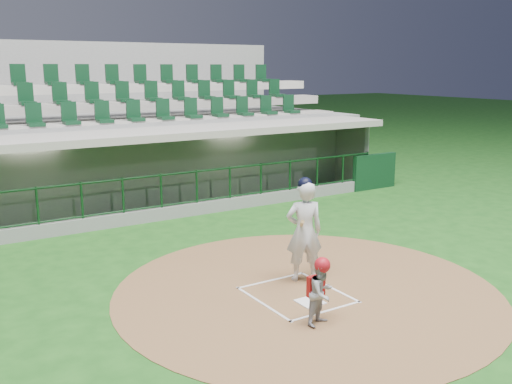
% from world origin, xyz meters
% --- Properties ---
extents(ground, '(120.00, 120.00, 0.00)m').
position_xyz_m(ground, '(0.00, 0.00, 0.00)').
color(ground, '#164814').
rests_on(ground, ground).
extents(dirt_circle, '(7.20, 7.20, 0.01)m').
position_xyz_m(dirt_circle, '(0.30, -0.20, 0.01)').
color(dirt_circle, brown).
rests_on(dirt_circle, ground).
extents(home_plate, '(0.43, 0.43, 0.02)m').
position_xyz_m(home_plate, '(0.00, -0.70, 0.02)').
color(home_plate, white).
rests_on(home_plate, dirt_circle).
extents(batter_box_chalk, '(1.55, 1.80, 0.01)m').
position_xyz_m(batter_box_chalk, '(0.00, -0.30, 0.02)').
color(batter_box_chalk, silver).
rests_on(batter_box_chalk, ground).
extents(dugout_structure, '(16.40, 3.70, 3.00)m').
position_xyz_m(dugout_structure, '(0.07, 7.81, 0.97)').
color(dugout_structure, slate).
rests_on(dugout_structure, ground).
extents(seating_deck, '(17.00, 6.72, 5.15)m').
position_xyz_m(seating_deck, '(0.00, 10.91, 1.42)').
color(seating_deck, gray).
rests_on(seating_deck, ground).
extents(batter, '(0.96, 1.00, 2.06)m').
position_xyz_m(batter, '(0.56, 0.25, 1.03)').
color(batter, silver).
rests_on(batter, dirt_circle).
extents(catcher, '(0.61, 0.53, 1.14)m').
position_xyz_m(catcher, '(-0.37, -1.47, 0.58)').
color(catcher, '#9A9A9F').
rests_on(catcher, dirt_circle).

